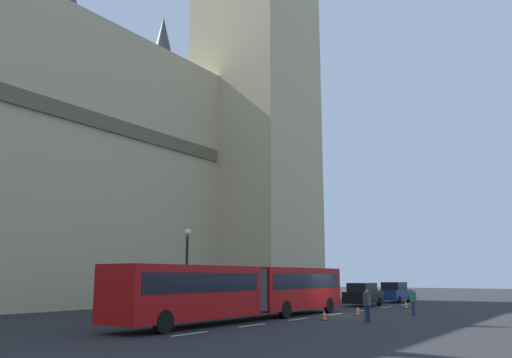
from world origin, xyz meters
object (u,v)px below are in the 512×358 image
at_px(traffic_cone_east, 406,304).
at_px(sedan_trailing, 395,292).
at_px(street_lamp, 187,265).
at_px(articulated_bus, 247,288).
at_px(sedan_lead, 363,295).
at_px(traffic_cone_west, 324,315).
at_px(traffic_cone_middle, 358,310).
at_px(pedestrian_by_kerb, 413,301).
at_px(pedestrian_near_cones, 367,305).

bearing_deg(traffic_cone_east, sedan_trailing, 24.33).
bearing_deg(street_lamp, articulated_bus, -89.99).
relative_size(sedan_lead, traffic_cone_west, 7.59).
xyz_separation_m(sedan_lead, traffic_cone_middle, (-9.57, -3.66, -0.63)).
bearing_deg(traffic_cone_east, pedestrian_by_kerb, -158.07).
xyz_separation_m(articulated_bus, pedestrian_by_kerb, (8.46, -6.57, -0.83)).
xyz_separation_m(sedan_lead, street_lamp, (-16.59, 4.38, 2.14)).
height_order(sedan_trailing, street_lamp, street_lamp).
bearing_deg(street_lamp, sedan_lead, -14.77).
bearing_deg(sedan_lead, street_lamp, 165.23).
distance_m(sedan_trailing, street_lamp, 24.35).
bearing_deg(sedan_lead, sedan_trailing, -0.80).
height_order(sedan_lead, traffic_cone_east, sedan_lead).
bearing_deg(traffic_cone_east, pedestrian_near_cones, -169.80).
height_order(traffic_cone_west, traffic_cone_east, same).
bearing_deg(articulated_bus, sedan_lead, 0.45).
bearing_deg(pedestrian_near_cones, sedan_trailing, 15.91).
bearing_deg(traffic_cone_west, articulated_bus, 125.48).
distance_m(traffic_cone_middle, pedestrian_near_cones, 5.34).
xyz_separation_m(sedan_lead, traffic_cone_west, (-14.10, -3.63, -0.63)).
relative_size(sedan_trailing, pedestrian_by_kerb, 2.60).
bearing_deg(street_lamp, traffic_cone_west, -72.68).
bearing_deg(traffic_cone_west, sedan_trailing, 9.40).
height_order(sedan_trailing, traffic_cone_west, sedan_trailing).
bearing_deg(traffic_cone_west, pedestrian_by_kerb, -27.24).
distance_m(articulated_bus, sedan_trailing, 23.85).
bearing_deg(traffic_cone_middle, street_lamp, 131.16).
bearing_deg(traffic_cone_middle, pedestrian_near_cones, -151.15).
relative_size(traffic_cone_west, traffic_cone_east, 1.00).
bearing_deg(sedan_lead, pedestrian_by_kerb, -140.50).
distance_m(articulated_bus, sedan_lead, 16.61).
xyz_separation_m(sedan_lead, traffic_cone_east, (-1.04, -3.85, -0.63)).
distance_m(sedan_lead, pedestrian_by_kerb, 10.54).
distance_m(sedan_trailing, pedestrian_by_kerb, 16.74).
height_order(traffic_cone_west, pedestrian_by_kerb, pedestrian_by_kerb).
distance_m(sedan_lead, pedestrian_near_cones, 15.51).
height_order(sedan_lead, street_lamp, street_lamp).
relative_size(street_lamp, pedestrian_by_kerb, 3.12).
relative_size(sedan_trailing, traffic_cone_west, 7.59).
bearing_deg(sedan_trailing, sedan_lead, 179.20).
xyz_separation_m(traffic_cone_middle, traffic_cone_east, (8.53, -0.19, 0.00)).
relative_size(sedan_trailing, street_lamp, 0.83).
height_order(traffic_cone_east, pedestrian_near_cones, pedestrian_near_cones).
relative_size(traffic_cone_east, pedestrian_near_cones, 0.34).
bearing_deg(street_lamp, traffic_cone_east, -27.87).
xyz_separation_m(traffic_cone_west, pedestrian_by_kerb, (5.96, -3.07, 0.63)).
relative_size(traffic_cone_middle, pedestrian_by_kerb, 0.34).
bearing_deg(street_lamp, traffic_cone_middle, -48.84).
bearing_deg(articulated_bus, sedan_trailing, 0.07).
bearing_deg(pedestrian_by_kerb, traffic_cone_east, 21.93).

